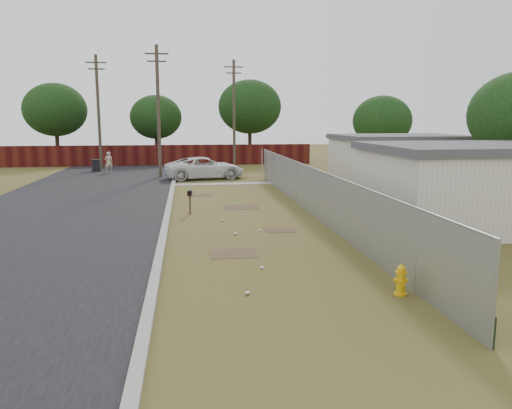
{
  "coord_description": "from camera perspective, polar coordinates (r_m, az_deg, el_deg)",
  "views": [
    {
      "loc": [
        -2.13,
        -19.58,
        4.02
      ],
      "look_at": [
        0.21,
        -2.71,
        1.1
      ],
      "focal_mm": 35.0,
      "sensor_mm": 36.0,
      "label": 1
    }
  ],
  "objects": [
    {
      "name": "ground",
      "position": [
        20.1,
        -1.65,
        -1.81
      ],
      "size": [
        120.0,
        120.0,
        0.0
      ],
      "primitive_type": "plane",
      "color": "brown",
      "rests_on": "ground"
    },
    {
      "name": "street",
      "position": [
        28.3,
        -17.23,
        1.15
      ],
      "size": [
        15.1,
        60.0,
        0.12
      ],
      "color": "black",
      "rests_on": "ground"
    },
    {
      "name": "chainlink_fence",
      "position": [
        21.51,
        6.33,
        1.05
      ],
      "size": [
        0.1,
        27.06,
        2.02
      ],
      "color": "gray",
      "rests_on": "ground"
    },
    {
      "name": "privacy_fence",
      "position": [
        44.86,
        -12.89,
        5.49
      ],
      "size": [
        30.0,
        0.12,
        1.8
      ],
      "primitive_type": "cube",
      "color": "#4A160F",
      "rests_on": "ground"
    },
    {
      "name": "utility_poles",
      "position": [
        40.28,
        -10.26,
        10.53
      ],
      "size": [
        12.6,
        8.24,
        9.0
      ],
      "color": "#4B4132",
      "rests_on": "ground"
    },
    {
      "name": "houses",
      "position": [
        25.73,
        19.56,
        3.68
      ],
      "size": [
        9.3,
        17.24,
        3.1
      ],
      "color": "silver",
      "rests_on": "ground"
    },
    {
      "name": "horizon_trees",
      "position": [
        43.24,
        -4.03,
        10.51
      ],
      "size": [
        33.32,
        31.94,
        7.78
      ],
      "color": "#302415",
      "rests_on": "ground"
    },
    {
      "name": "fire_hydrant",
      "position": [
        12.1,
        16.23,
        -8.33
      ],
      "size": [
        0.34,
        0.35,
        0.75
      ],
      "color": "#DFA50B",
      "rests_on": "ground"
    },
    {
      "name": "mailbox",
      "position": [
        21.37,
        -7.58,
        1.07
      ],
      "size": [
        0.22,
        0.46,
        1.06
      ],
      "color": "brown",
      "rests_on": "ground"
    },
    {
      "name": "pickup_truck",
      "position": [
        34.23,
        -5.87,
        4.18
      ],
      "size": [
        5.73,
        3.46,
        1.49
      ],
      "primitive_type": "imported",
      "rotation": [
        0.0,
        0.0,
        1.77
      ],
      "color": "silver",
      "rests_on": "ground"
    },
    {
      "name": "pedestrian",
      "position": [
        39.21,
        -16.48,
        4.63
      ],
      "size": [
        0.68,
        0.55,
        1.62
      ],
      "primitive_type": "imported",
      "rotation": [
        0.0,
        0.0,
        3.45
      ],
      "color": "tan",
      "rests_on": "ground"
    },
    {
      "name": "trash_bin",
      "position": [
        40.75,
        -17.83,
        4.28
      ],
      "size": [
        0.74,
        0.73,
        0.94
      ],
      "color": "black",
      "rests_on": "ground"
    },
    {
      "name": "scattered_litter",
      "position": [
        17.46,
        -1.62,
        -3.45
      ],
      "size": [
        1.38,
        12.73,
        0.07
      ],
      "color": "white",
      "rests_on": "ground"
    }
  ]
}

